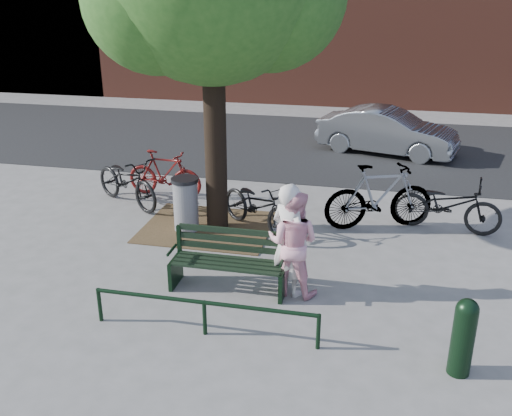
% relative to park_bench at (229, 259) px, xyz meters
% --- Properties ---
extents(ground, '(90.00, 90.00, 0.00)m').
position_rel_park_bench_xyz_m(ground, '(0.00, -0.08, -0.48)').
color(ground, gray).
rests_on(ground, ground).
extents(dirt_pit, '(2.40, 2.00, 0.02)m').
position_rel_park_bench_xyz_m(dirt_pit, '(-1.00, 2.12, -0.47)').
color(dirt_pit, brown).
rests_on(dirt_pit, ground).
extents(road, '(40.00, 7.00, 0.01)m').
position_rel_park_bench_xyz_m(road, '(0.00, 8.42, -0.47)').
color(road, black).
rests_on(road, ground).
extents(park_bench, '(1.74, 0.54, 0.97)m').
position_rel_park_bench_xyz_m(park_bench, '(0.00, 0.00, 0.00)').
color(park_bench, black).
rests_on(park_bench, ground).
extents(guard_railing, '(3.06, 0.06, 0.51)m').
position_rel_park_bench_xyz_m(guard_railing, '(0.00, -1.28, -0.08)').
color(guard_railing, black).
rests_on(guard_railing, ground).
extents(person_left, '(0.75, 0.69, 1.73)m').
position_rel_park_bench_xyz_m(person_left, '(0.89, 0.07, 0.39)').
color(person_left, silver).
rests_on(person_left, ground).
extents(person_right, '(0.88, 0.73, 1.62)m').
position_rel_park_bench_xyz_m(person_right, '(0.95, 0.07, 0.33)').
color(person_right, pink).
rests_on(person_right, ground).
extents(bollard, '(0.27, 0.27, 1.01)m').
position_rel_park_bench_xyz_m(bollard, '(3.20, -1.40, 0.06)').
color(bollard, black).
rests_on(bollard, ground).
extents(litter_bin, '(0.50, 0.50, 1.03)m').
position_rel_park_bench_xyz_m(litter_bin, '(-1.35, 1.92, 0.04)').
color(litter_bin, gray).
rests_on(litter_bin, ground).
extents(bicycle_a, '(2.09, 1.67, 1.06)m').
position_rel_park_bench_xyz_m(bicycle_a, '(-2.97, 2.93, 0.05)').
color(bicycle_a, black).
rests_on(bicycle_a, ground).
extents(bicycle_b, '(1.72, 0.60, 1.02)m').
position_rel_park_bench_xyz_m(bicycle_b, '(-2.40, 3.58, 0.03)').
color(bicycle_b, '#580E0C').
rests_on(bicycle_b, ground).
extents(bicycle_c, '(1.95, 1.74, 1.02)m').
position_rel_park_bench_xyz_m(bicycle_c, '(-0.04, 2.18, 0.03)').
color(bicycle_c, black).
rests_on(bicycle_c, ground).
extents(bicycle_d, '(2.17, 1.30, 1.26)m').
position_rel_park_bench_xyz_m(bicycle_d, '(2.15, 2.82, 0.15)').
color(bicycle_d, gray).
rests_on(bicycle_d, ground).
extents(bicycle_e, '(2.03, 0.97, 1.02)m').
position_rel_park_bench_xyz_m(bicycle_e, '(3.40, 2.97, 0.03)').
color(bicycle_e, black).
rests_on(bicycle_e, ground).
extents(parked_car, '(3.90, 2.24, 1.22)m').
position_rel_park_bench_xyz_m(parked_car, '(2.27, 8.02, 0.13)').
color(parked_car, slate).
rests_on(parked_car, ground).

